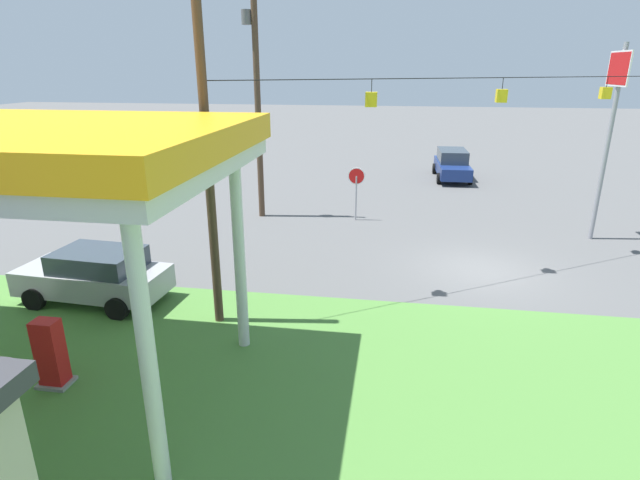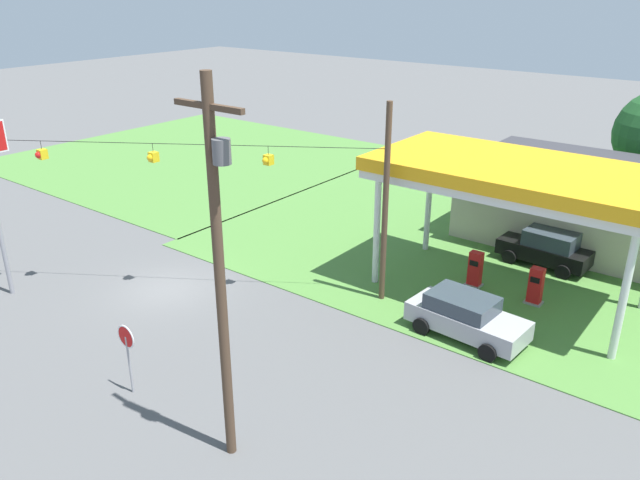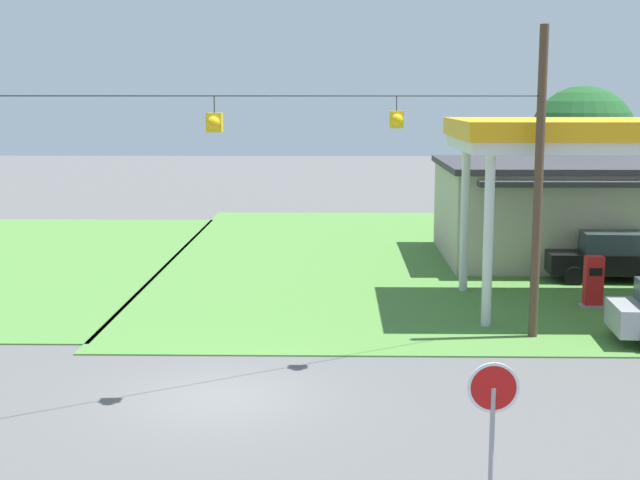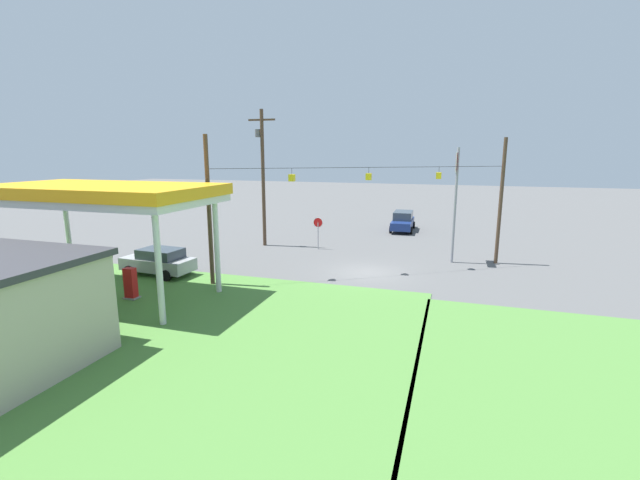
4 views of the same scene
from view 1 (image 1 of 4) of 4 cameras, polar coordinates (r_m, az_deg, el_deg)
name	(u,v)px [view 1 (image 1 of 4)]	position (r m, az deg, el deg)	size (l,w,h in m)	color
ground_plane	(481,271)	(18.63, 17.96, -3.34)	(160.00, 160.00, 0.00)	#565656
fuel_pump_near	(51,356)	(12.81, -28.38, -11.55)	(0.71, 0.56, 1.65)	gray
car_at_pumps_front	(95,275)	(16.62, -24.33, -3.64)	(4.57, 2.34, 1.67)	#9E9EA3
car_on_crossroad	(452,164)	(33.53, 14.86, 8.39)	(2.21, 5.20, 1.83)	navy
stop_sign_roadside	(356,182)	(23.20, 4.18, 6.61)	(0.80, 0.08, 2.50)	#99999E
stop_sign_overhead	(614,105)	(22.93, 30.53, 13.19)	(0.22, 1.98, 7.72)	gray
utility_pole_main	(256,88)	(23.49, -7.30, 16.83)	(2.20, 0.44, 10.67)	#4C3828
signal_span_gantry	(496,143)	(17.50, 19.47, 10.41)	(16.07, 10.24, 8.36)	#4C3828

